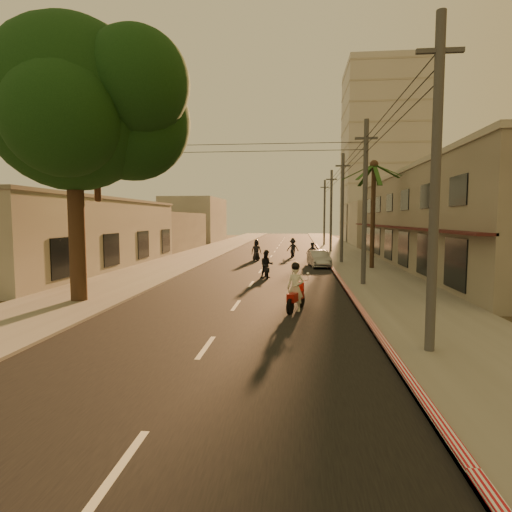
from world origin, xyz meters
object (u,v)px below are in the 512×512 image
at_px(scooter_far_b, 293,248).
at_px(parked_car, 319,259).
at_px(broadleaf_tree, 83,107).
at_px(scooter_mid_b, 312,254).
at_px(palm_tree, 374,171).
at_px(scooter_far_a, 256,251).
at_px(scooter_mid_a, 267,265).
at_px(scooter_red, 296,289).

bearing_deg(scooter_far_b, parked_car, -69.35).
xyz_separation_m(broadleaf_tree, scooter_mid_b, (10.39, 17.37, -7.68)).
distance_m(broadleaf_tree, scooter_far_b, 26.08).
bearing_deg(palm_tree, scooter_far_a, 148.28).
bearing_deg(scooter_mid_a, scooter_red, -87.48).
bearing_deg(scooter_mid_a, scooter_far_a, 90.33).
xyz_separation_m(broadleaf_tree, scooter_mid_a, (7.27, 8.53, -7.67)).
distance_m(scooter_mid_a, scooter_mid_b, 9.38).
height_order(scooter_far_a, scooter_far_b, scooter_far_a).
height_order(scooter_mid_b, scooter_far_a, scooter_far_a).
bearing_deg(scooter_mid_a, scooter_far_b, 75.87).
xyz_separation_m(palm_tree, scooter_mid_a, (-7.34, -5.32, -6.34)).
bearing_deg(scooter_red, scooter_far_a, 118.29).
height_order(palm_tree, parked_car, palm_tree).
xyz_separation_m(broadleaf_tree, scooter_red, (9.14, -0.99, -7.59)).
bearing_deg(scooter_red, broadleaf_tree, -167.82).
bearing_deg(scooter_mid_a, parked_car, 52.75).
height_order(palm_tree, scooter_far_a, palm_tree).
relative_size(broadleaf_tree, parked_car, 3.03).
bearing_deg(scooter_mid_b, scooter_far_b, 107.71).
xyz_separation_m(scooter_mid_b, scooter_far_a, (-4.83, 2.08, 0.06)).
xyz_separation_m(scooter_mid_a, scooter_far_a, (-1.71, 10.92, 0.05)).
height_order(broadleaf_tree, scooter_mid_b, broadleaf_tree).
height_order(scooter_red, scooter_far_a, scooter_red).
relative_size(scooter_mid_b, scooter_far_b, 0.96).
distance_m(broadleaf_tree, scooter_mid_b, 21.65).
relative_size(scooter_far_b, parked_car, 0.47).
distance_m(scooter_mid_b, scooter_far_a, 5.26).
bearing_deg(parked_car, scooter_red, -103.16).
xyz_separation_m(scooter_far_a, scooter_far_b, (3.16, 3.92, -0.01)).
height_order(palm_tree, scooter_mid_b, palm_tree).
relative_size(palm_tree, scooter_mid_a, 4.54).
xyz_separation_m(scooter_mid_b, parked_car, (0.44, -2.34, -0.16)).
xyz_separation_m(scooter_mid_b, scooter_far_b, (-1.67, 6.00, 0.05)).
bearing_deg(scooter_mid_b, palm_tree, -37.70).
bearing_deg(scooter_far_a, palm_tree, -44.22).
height_order(palm_tree, scooter_far_b, palm_tree).
height_order(scooter_far_b, parked_car, scooter_far_b).
relative_size(scooter_mid_a, scooter_mid_b, 1.00).
height_order(scooter_red, parked_car, scooter_red).
xyz_separation_m(scooter_far_a, parked_car, (5.27, -4.41, -0.22)).
distance_m(scooter_red, scooter_mid_b, 18.40).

